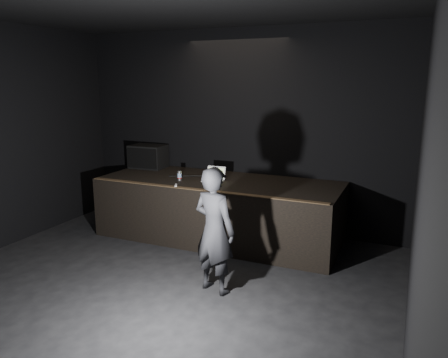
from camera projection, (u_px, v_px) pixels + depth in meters
ground at (121, 314)px, 5.01m from camera, size 7.00×7.00×0.00m
room_walls at (111, 139)px, 4.57m from camera, size 6.10×7.10×3.52m
stage_riser at (219, 209)px, 7.34m from camera, size 4.00×1.50×1.00m
riser_lip at (199, 190)px, 6.59m from camera, size 3.92×0.10×0.01m
stage_monitor at (148, 156)px, 8.23m from camera, size 0.67×0.50×0.43m
cable at (193, 176)px, 7.52m from camera, size 0.75×0.39×0.02m
laptop at (214, 177)px, 7.21m from camera, size 0.33×0.30×0.22m
beer_can at (180, 176)px, 7.19m from camera, size 0.07×0.07×0.16m
plastic_cup at (215, 174)px, 7.49m from camera, size 0.07×0.07×0.09m
wii_remote at (176, 186)px, 6.82m from camera, size 0.10×0.14×0.03m
person at (214, 230)px, 5.41m from camera, size 0.67×0.52×1.61m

